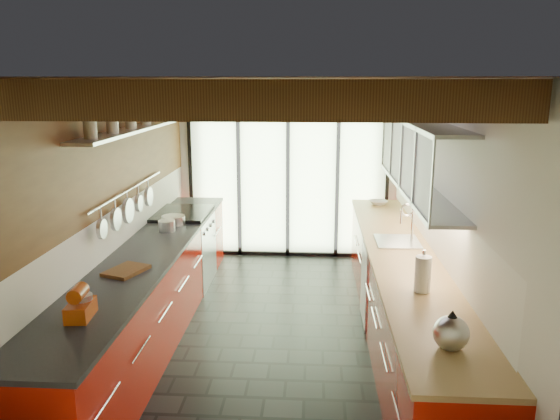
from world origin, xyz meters
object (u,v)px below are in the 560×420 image
object	(u,v)px
stand_mixer	(81,304)
paper_towel	(423,274)
kettle	(451,331)
soap_bottle	(423,280)
bowl	(378,202)

from	to	relation	value
stand_mixer	paper_towel	size ratio (longest dim) A/B	0.82
paper_towel	stand_mixer	bearing A→B (deg)	-165.55
kettle	soap_bottle	size ratio (longest dim) A/B	1.43
stand_mixer	soap_bottle	world-z (taller)	stand_mixer
kettle	soap_bottle	world-z (taller)	kettle
paper_towel	bowl	xyz separation A→B (m)	(0.00, 3.18, -0.12)
soap_bottle	bowl	xyz separation A→B (m)	(0.00, 3.18, -0.07)
stand_mixer	paper_towel	bearing A→B (deg)	14.45
soap_bottle	paper_towel	bearing A→B (deg)	90.00
stand_mixer	kettle	distance (m)	2.56
paper_towel	soap_bottle	bearing A→B (deg)	-90.00
paper_towel	bowl	size ratio (longest dim) A/B	1.45
stand_mixer	paper_towel	world-z (taller)	paper_towel
paper_towel	kettle	bearing A→B (deg)	-90.00
kettle	bowl	distance (m)	4.13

